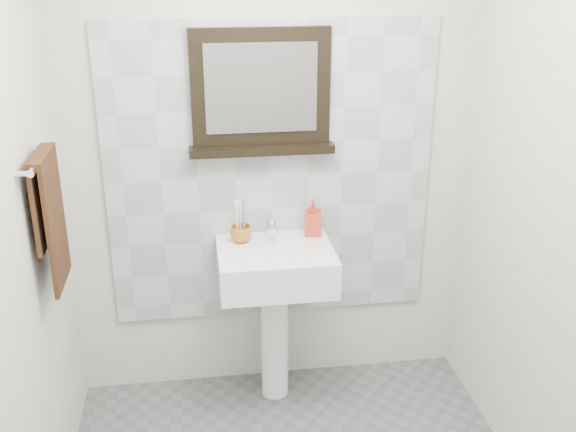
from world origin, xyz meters
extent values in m
cube|color=beige|center=(0.00, 1.10, 1.25)|extent=(2.00, 0.01, 2.50)
cube|color=#A8B1B6|center=(0.00, 1.09, 1.15)|extent=(1.60, 0.02, 1.50)
cylinder|color=white|center=(-0.01, 0.92, 0.34)|extent=(0.14, 0.14, 0.68)
cube|color=white|center=(-0.01, 0.86, 0.77)|extent=(0.55, 0.44, 0.18)
cylinder|color=silver|center=(-0.01, 0.84, 0.85)|extent=(0.32, 0.32, 0.02)
cylinder|color=#4C4C4F|center=(-0.01, 0.84, 0.86)|extent=(0.04, 0.04, 0.00)
cylinder|color=silver|center=(-0.01, 1.01, 0.91)|extent=(0.04, 0.04, 0.09)
cylinder|color=silver|center=(-0.01, 0.96, 0.93)|extent=(0.02, 0.10, 0.02)
cube|color=silver|center=(-0.01, 1.02, 0.96)|extent=(0.02, 0.07, 0.01)
imported|color=#B76815|center=(-0.16, 0.97, 0.90)|extent=(0.13, 0.13, 0.08)
cylinder|color=white|center=(-0.18, 0.96, 0.97)|extent=(0.01, 0.01, 0.19)
cube|color=white|center=(-0.18, 0.96, 1.07)|extent=(0.01, 0.01, 0.03)
cylinder|color=#538BBF|center=(-0.15, 0.96, 0.97)|extent=(0.01, 0.01, 0.19)
cube|color=#538BBF|center=(-0.15, 0.96, 1.07)|extent=(0.01, 0.01, 0.03)
cylinder|color=white|center=(-0.16, 0.99, 0.97)|extent=(0.01, 0.01, 0.19)
cube|color=white|center=(-0.16, 0.99, 1.07)|extent=(0.01, 0.01, 0.03)
imported|color=red|center=(0.20, 1.01, 0.95)|extent=(0.09, 0.10, 0.18)
cube|color=black|center=(-0.05, 1.07, 1.59)|extent=(0.65, 0.06, 0.54)
cube|color=#99999E|center=(-0.05, 1.03, 1.59)|extent=(0.52, 0.01, 0.41)
cube|color=black|center=(-0.05, 1.04, 1.30)|extent=(0.69, 0.11, 0.04)
cylinder|color=silver|center=(-0.94, 0.53, 1.45)|extent=(0.03, 0.40, 0.03)
cylinder|color=silver|center=(-0.97, 0.34, 1.45)|extent=(0.05, 0.02, 0.02)
cylinder|color=silver|center=(-0.97, 0.72, 1.45)|extent=(0.05, 0.02, 0.02)
cube|color=black|center=(-0.93, 0.53, 1.18)|extent=(0.02, 0.30, 0.52)
cube|color=black|center=(-0.96, 0.53, 1.27)|extent=(0.02, 0.30, 0.34)
cube|color=black|center=(-0.94, 0.53, 1.46)|extent=(0.06, 0.30, 0.03)
camera|label=1|loc=(-0.37, -2.03, 2.19)|focal=42.00mm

